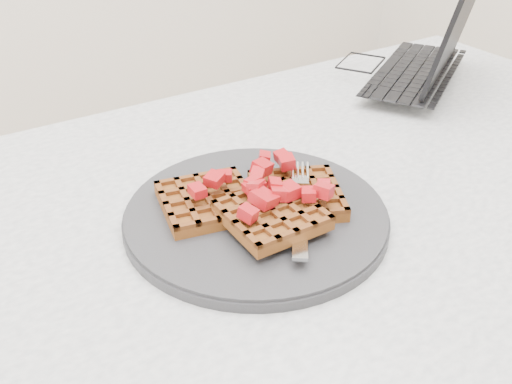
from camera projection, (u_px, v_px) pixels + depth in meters
table at (341, 260)px, 0.79m from camera, size 1.20×0.80×0.75m
plate at (256, 215)px, 0.67m from camera, size 0.31×0.31×0.02m
waffles at (258, 203)px, 0.66m from camera, size 0.23×0.19×0.03m
strawberry_pile at (256, 182)px, 0.64m from camera, size 0.15×0.15×0.02m
fork at (300, 209)px, 0.65m from camera, size 0.12×0.16×0.02m
laptop at (404, 62)px, 1.03m from camera, size 0.38×0.35×0.22m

